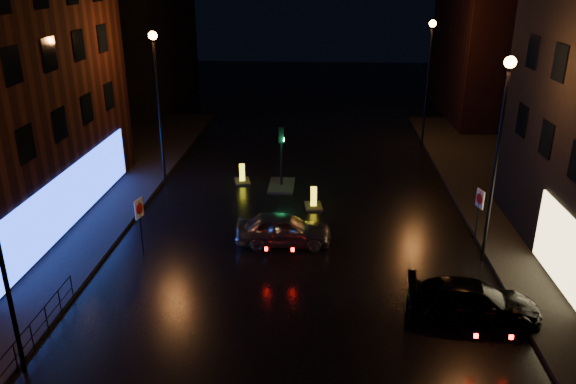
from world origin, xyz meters
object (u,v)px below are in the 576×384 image
bollard_near (313,203)px  road_sign_left (139,213)px  bollard_far (242,178)px  road_sign_right (479,203)px  traffic_signal (281,178)px  dark_sedan (473,301)px  silver_hatchback (284,229)px

bollard_near → road_sign_left: 9.16m
bollard_far → road_sign_right: 13.38m
traffic_signal → road_sign_right: (9.10, -6.29, 1.35)m
bollard_near → road_sign_right: size_ratio=0.55×
dark_sedan → bollard_near: (-5.70, 9.42, -0.41)m
traffic_signal → silver_hatchback: traffic_signal is taller
bollard_near → road_sign_left: bearing=-150.1°
dark_sedan → bollard_far: size_ratio=3.21×
road_sign_right → bollard_near: bearing=-39.7°
silver_hatchback → road_sign_right: 8.59m
traffic_signal → dark_sedan: (7.54, -12.26, 0.15)m
silver_hatchback → dark_sedan: bearing=-128.7°
road_sign_left → silver_hatchback: bearing=24.7°
road_sign_left → road_sign_right: size_ratio=1.02×
silver_hatchback → bollard_near: bearing=-17.9°
silver_hatchback → dark_sedan: size_ratio=0.92×
road_sign_right → bollard_far: bearing=-45.3°
dark_sedan → road_sign_right: 6.28m
traffic_signal → road_sign_left: 9.98m
bollard_near → road_sign_right: (7.25, -3.45, 1.61)m
silver_hatchback → bollard_far: silver_hatchback is taller
silver_hatchback → bollard_far: 8.14m
traffic_signal → bollard_near: bearing=-57.0°
silver_hatchback → bollard_near: (1.22, 4.19, -0.47)m
bollard_near → bollard_far: bollard_near is taller
road_sign_left → bollard_far: bearing=83.6°
bollard_far → traffic_signal: bearing=-27.8°
bollard_far → road_sign_left: (-3.01, -8.90, 1.65)m
bollard_far → road_sign_right: bearing=-45.3°
silver_hatchback → dark_sedan: (6.92, -5.22, -0.05)m
bollard_far → bollard_near: bearing=-53.7°
bollard_far → road_sign_left: road_sign_left is taller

